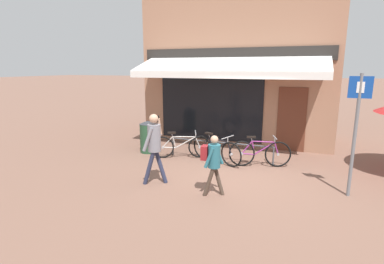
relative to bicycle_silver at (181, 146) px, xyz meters
name	(u,v)px	position (x,y,z in m)	size (l,w,h in m)	color
ground_plane	(232,174)	(1.80, -0.79, -0.37)	(160.00, 160.00, 0.00)	brown
shop_front	(241,66)	(1.00, 3.56, 2.40)	(6.81, 4.50, 5.56)	#9E7056
bike_rack_rail	(220,145)	(1.17, 0.22, 0.10)	(3.19, 0.04, 0.57)	#47494F
bicycle_silver	(181,146)	(0.00, 0.00, 0.00)	(1.70, 0.80, 0.83)	black
bicycle_black	(216,150)	(1.12, -0.04, 0.01)	(1.69, 0.84, 0.86)	black
bicycle_purple	(260,153)	(2.36, 0.07, 0.02)	(1.66, 0.66, 0.87)	black
pedestrian_adult	(154,141)	(0.24, -2.10, 0.68)	(0.54, 0.56, 1.69)	#282D47
pedestrian_child	(213,158)	(1.71, -2.25, 0.46)	(0.51, 0.46, 1.34)	#47382D
litter_bin	(148,136)	(-1.26, 0.22, 0.15)	(0.54, 0.54, 1.04)	#23472D
parking_sign	(356,124)	(4.46, -1.21, 1.22)	(0.44, 0.07, 2.61)	slate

